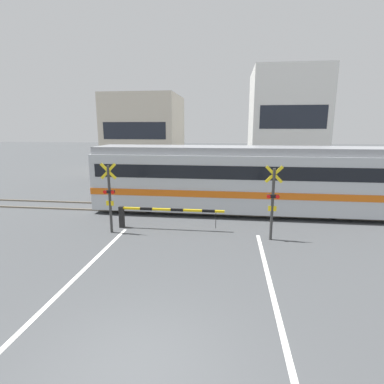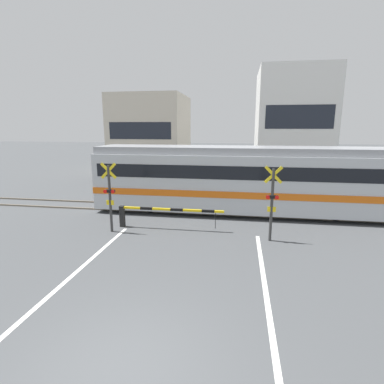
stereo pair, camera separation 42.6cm
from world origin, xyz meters
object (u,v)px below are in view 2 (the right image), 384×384
object	(u,v)px
crossing_signal_right	(272,200)
pedestrian	(216,176)
commuter_train	(240,178)
crossing_barrier_near	(152,212)
crossing_signal_left	(110,194)
crossing_barrier_far	(234,187)

from	to	relation	value
crossing_signal_right	pedestrian	size ratio (longest dim) A/B	1.91
commuter_train	crossing_signal_right	distance (m)	4.06
pedestrian	crossing_barrier_near	bearing A→B (deg)	-102.64
commuter_train	pedestrian	distance (m)	6.36
commuter_train	crossing_signal_left	world-z (taller)	commuter_train
crossing_barrier_near	crossing_signal_left	size ratio (longest dim) A/B	1.57
commuter_train	pedestrian	bearing A→B (deg)	105.49
crossing_barrier_near	crossing_signal_right	bearing A→B (deg)	-8.05
crossing_barrier_near	crossing_barrier_far	bearing A→B (deg)	61.38
crossing_barrier_near	crossing_barrier_far	xyz separation A→B (m)	(3.41, 6.25, 0.00)
crossing_barrier_near	crossing_barrier_far	world-z (taller)	same
pedestrian	commuter_train	bearing A→B (deg)	-74.51
commuter_train	crossing_barrier_near	world-z (taller)	commuter_train
crossing_signal_left	crossing_signal_right	bearing A→B (deg)	0.00
crossing_barrier_far	commuter_train	bearing A→B (deg)	-83.83
crossing_barrier_near	pedestrian	bearing A→B (deg)	77.36
crossing_signal_right	crossing_barrier_near	bearing A→B (deg)	171.95
commuter_train	crossing_signal_left	xyz separation A→B (m)	(-5.33, -3.85, -0.19)
crossing_barrier_far	crossing_signal_left	size ratio (longest dim) A/B	1.57
crossing_barrier_far	crossing_signal_right	xyz separation A→B (m)	(1.59, -6.96, 0.91)
crossing_barrier_near	pedestrian	size ratio (longest dim) A/B	2.99
commuter_train	crossing_signal_right	bearing A→B (deg)	-72.01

